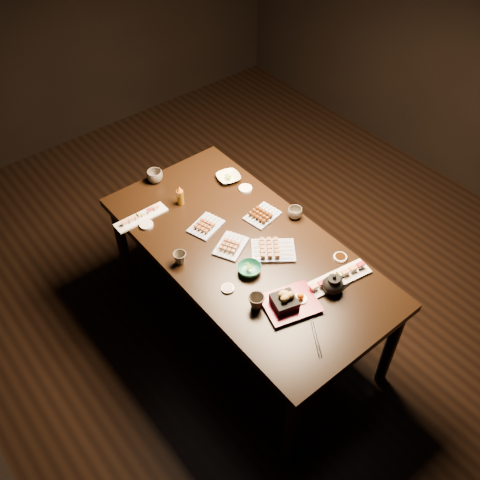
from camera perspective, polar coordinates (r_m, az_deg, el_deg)
name	(u,v)px	position (r m, az deg, el deg)	size (l,w,h in m)	color
ground	(269,279)	(3.90, 3.09, -4.17)	(5.00, 5.00, 0.00)	black
dining_table	(245,289)	(3.35, 0.54, -5.21)	(0.90, 1.80, 0.75)	black
sushi_platter_near	(337,277)	(2.93, 10.34, -3.90)	(0.40, 0.11, 0.05)	white
sushi_platter_far	(141,216)	(3.28, -10.54, 2.56)	(0.33, 0.09, 0.04)	white
yakitori_plate_center	(231,244)	(3.05, -1.00, -0.42)	(0.20, 0.15, 0.05)	#828EB6
yakitori_plate_right	(273,248)	(3.03, 3.58, -0.84)	(0.24, 0.18, 0.06)	#828EB6
yakitori_plate_left	(206,224)	(3.17, -3.66, 1.71)	(0.20, 0.15, 0.05)	#828EB6
tsukune_plate	(262,214)	(3.23, 2.41, 2.84)	(0.20, 0.15, 0.05)	#828EB6
edamame_bowl_green	(249,269)	(2.93, 1.00, -3.13)	(0.13, 0.13, 0.04)	#2A8067
edamame_bowl_cream	(228,178)	(3.50, -1.25, 6.67)	(0.15, 0.15, 0.04)	beige
tempura_tray	(291,299)	(2.77, 5.45, -6.30)	(0.28, 0.22, 0.10)	black
teacup_near_left	(256,302)	(2.76, 1.76, -6.60)	(0.08, 0.08, 0.08)	#534B40
teacup_mid_right	(295,213)	(3.24, 5.89, 2.89)	(0.09, 0.09, 0.07)	#534B40
teacup_far_left	(180,258)	(2.98, -6.43, -1.91)	(0.07, 0.07, 0.07)	#534B40
teacup_far_right	(155,176)	(3.52, -9.07, 6.73)	(0.10, 0.10, 0.08)	#534B40
teapot	(333,283)	(2.86, 9.90, -4.57)	(0.14, 0.14, 0.11)	black
condiment_bottle	(180,195)	(3.31, -6.42, 4.77)	(0.04, 0.04, 0.14)	brown
sauce_dish_west	(228,289)	(2.86, -1.33, -5.20)	(0.07, 0.07, 0.01)	white
sauce_dish_east	(245,189)	(3.44, 0.58, 5.51)	(0.09, 0.09, 0.02)	white
sauce_dish_se	(340,257)	(3.06, 10.64, -1.82)	(0.08, 0.08, 0.01)	white
sauce_dish_nw	(146,225)	(3.23, -9.96, 1.59)	(0.08, 0.08, 0.01)	white
chopsticks_near	(316,338)	(2.70, 8.13, -10.26)	(0.22, 0.02, 0.01)	black
chopsticks_se	(351,281)	(2.95, 11.76, -4.32)	(0.22, 0.02, 0.01)	black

